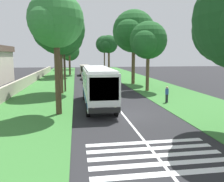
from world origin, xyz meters
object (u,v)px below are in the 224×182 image
trailing_car_1 (86,76)px  trailing_minibus_0 (85,69)px  coach_bus (98,84)px  roadside_tree_right_2 (104,45)px  roadside_tree_left_0 (63,44)px  roadside_tree_right_1 (133,32)px  pedestrian (167,94)px  utility_pole (64,58)px  roadside_tree_left_4 (55,22)px  roadside_tree_right_0 (147,41)px  roadside_tree_left_2 (69,52)px  roadside_tree_left_1 (58,31)px  roadside_tree_left_3 (68,40)px  roadside_tree_right_3 (108,45)px  trailing_car_0 (89,79)px

trailing_car_1 → trailing_minibus_0: bearing=-0.7°
coach_bus → roadside_tree_right_2: bearing=-7.4°
roadside_tree_left_0 → roadside_tree_right_1: roadside_tree_right_1 is taller
coach_bus → trailing_car_1: bearing=0.1°
pedestrian → trailing_minibus_0: bearing=11.5°
utility_pole → roadside_tree_left_4: bearing=179.6°
roadside_tree_left_0 → roadside_tree_right_2: bearing=-24.0°
roadside_tree_right_2 → utility_pole: size_ratio=1.30×
trailing_minibus_0 → roadside_tree_right_0: (-27.09, -7.47, 5.19)m
roadside_tree_left_2 → roadside_tree_right_1: bearing=-164.4°
roadside_tree_left_1 → roadside_tree_right_0: 11.69m
coach_bus → roadside_tree_left_3: (36.95, 3.72, 6.50)m
roadside_tree_right_0 → pedestrian: roadside_tree_right_0 is taller
trailing_minibus_0 → roadside_tree_right_3: roadside_tree_right_3 is taller
trailing_car_1 → pedestrian: bearing=-163.9°
roadside_tree_right_3 → pedestrian: (-47.00, 0.37, -7.02)m
roadside_tree_left_0 → roadside_tree_left_2: roadside_tree_left_0 is taller
roadside_tree_right_2 → trailing_minibus_0: bearing=161.0°
roadside_tree_left_2 → coach_bus: bearing=-175.8°
roadside_tree_left_0 → utility_pole: 20.50m
roadside_tree_left_0 → roadside_tree_left_4: (-32.73, -1.06, 0.28)m
roadside_tree_left_1 → pedestrian: size_ratio=6.64×
trailing_car_0 → roadside_tree_right_1: roadside_tree_right_1 is taller
coach_bus → roadside_tree_left_4: size_ratio=1.13×
roadside_tree_right_3 → roadside_tree_right_0: bearing=179.9°
trailing_car_1 → roadside_tree_right_1: (-9.00, -7.49, 7.99)m
roadside_tree_left_3 → roadside_tree_right_1: bearing=-151.3°
roadside_tree_right_0 → trailing_minibus_0: bearing=15.4°
roadside_tree_right_2 → roadside_tree_left_2: bearing=83.2°
roadside_tree_right_1 → roadside_tree_right_2: 40.60m
roadside_tree_left_4 → pedestrian: (3.12, -10.84, -6.65)m
roadside_tree_left_3 → utility_pole: (-27.25, -0.20, -4.08)m
roadside_tree_left_4 → roadside_tree_right_2: (59.94, -11.04, 0.82)m
roadside_tree_right_2 → roadside_tree_right_3: bearing=-179.0°
roadside_tree_left_0 → roadside_tree_right_2: size_ratio=0.91×
roadside_tree_right_0 → roadside_tree_right_2: size_ratio=0.83×
coach_bus → roadside_tree_left_0: (29.98, 4.66, 5.13)m
roadside_tree_left_2 → pedestrian: roadside_tree_left_2 is taller
coach_bus → roadside_tree_left_1: size_ratio=0.99×
roadside_tree_left_1 → roadside_tree_right_2: bearing=-13.2°
trailing_minibus_0 → roadside_tree_left_0: size_ratio=0.58×
roadside_tree_left_4 → utility_pole: size_ratio=1.13×
roadside_tree_left_3 → utility_pole: bearing=-179.6°
trailing_car_1 → utility_pole: bearing=167.7°
roadside_tree_right_3 → pedestrian: size_ratio=6.33×
roadside_tree_right_1 → utility_pole: (-6.89, 10.95, -4.09)m
trailing_car_0 → utility_pole: (-9.97, 3.78, 3.90)m
coach_bus → roadside_tree_left_3: roadside_tree_left_3 is taller
trailing_car_1 → pedestrian: size_ratio=2.54×
roadside_tree_left_0 → roadside_tree_right_3: roadside_tree_right_3 is taller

